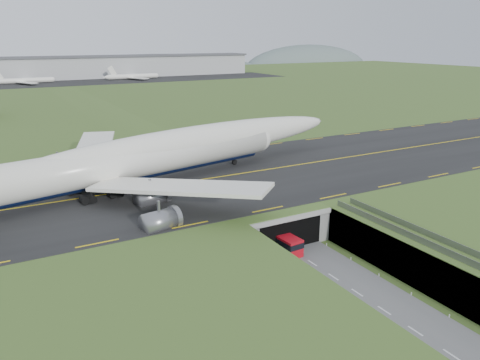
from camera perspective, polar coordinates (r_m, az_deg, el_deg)
ground at (r=72.99m, az=9.78°, el=-10.72°), size 900.00×900.00×0.00m
airfield_deck at (r=71.66m, az=9.90°, el=-8.60°), size 800.00×800.00×6.00m
trench_road at (r=68.04m, az=13.79°, el=-13.08°), size 12.00×75.00×0.20m
taxiway at (r=96.62m, az=-2.23°, el=0.39°), size 800.00×44.00×0.18m
tunnel_portal at (r=84.03m, az=2.81°, el=-4.18°), size 17.00×22.30×6.00m
jumbo_jet at (r=92.61m, az=-10.62°, el=2.92°), size 98.29×61.72×20.85m
shuttle_tram at (r=77.12m, az=5.25°, el=-7.60°), size 3.33×7.51×2.99m
cargo_terminal at (r=352.25m, az=-22.66°, el=12.48°), size 320.00×67.00×15.60m
distant_hills at (r=492.82m, az=-16.77°, el=11.86°), size 700.00×91.00×60.00m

